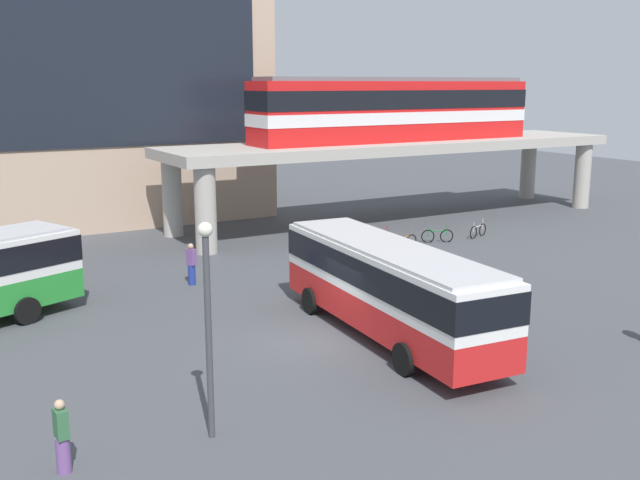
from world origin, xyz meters
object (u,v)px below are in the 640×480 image
(bus_main, at_px, (388,281))
(bicycle_green, at_px, (437,236))
(train, at_px, (395,108))
(bicycle_red, at_px, (380,239))
(bicycle_brown, at_px, (404,242))
(bicycle_orange, at_px, (329,241))
(bicycle_blue, at_px, (312,255))
(pedestrian_by_bike_rack, at_px, (62,438))
(bicycle_silver, at_px, (478,231))
(pedestrian_walking_across, at_px, (191,265))

(bus_main, xyz_separation_m, bicycle_green, (11.25, 11.10, -1.63))
(train, relative_size, bicycle_red, 10.59)
(bicycle_red, distance_m, bicycle_brown, 1.44)
(bicycle_orange, bearing_deg, bicycle_blue, -135.40)
(train, distance_m, bicycle_blue, 13.67)
(pedestrian_by_bike_rack, bearing_deg, bicycle_silver, 29.86)
(bus_main, bearing_deg, bicycle_blue, 73.55)
(bicycle_silver, height_order, pedestrian_by_bike_rack, pedestrian_by_bike_rack)
(bus_main, height_order, bicycle_brown, bus_main)
(bicycle_silver, height_order, bicycle_brown, same)
(bicycle_orange, bearing_deg, train, 31.62)
(train, bearing_deg, pedestrian_walking_across, -154.40)
(bicycle_red, height_order, pedestrian_walking_across, pedestrian_walking_across)
(bicycle_green, bearing_deg, bicycle_silver, -1.72)
(pedestrian_by_bike_rack, bearing_deg, bicycle_blue, 44.49)
(train, relative_size, bicycle_silver, 11.05)
(bicycle_red, height_order, bicycle_green, same)
(bicycle_orange, relative_size, bicycle_green, 1.08)
(bicycle_silver, distance_m, bicycle_brown, 5.40)
(bicycle_red, bearing_deg, bus_main, -123.84)
(bicycle_red, relative_size, bicycle_silver, 1.04)
(bicycle_green, height_order, bicycle_silver, same)
(train, height_order, pedestrian_walking_across, train)
(bicycle_silver, bearing_deg, bicycle_red, 170.56)
(train, relative_size, bicycle_blue, 10.58)
(bicycle_green, height_order, bicycle_brown, same)
(pedestrian_walking_across, bearing_deg, bicycle_brown, 4.90)
(train, xyz_separation_m, bicycle_silver, (1.18, -6.51, -6.63))
(bicycle_orange, height_order, bicycle_blue, same)
(pedestrian_walking_across, bearing_deg, bicycle_green, 5.45)
(bicycle_red, bearing_deg, train, 48.46)
(bus_main, height_order, bicycle_red, bus_main)
(bus_main, height_order, bicycle_blue, bus_main)
(bicycle_orange, distance_m, bicycle_silver, 8.91)
(bicycle_brown, bearing_deg, pedestrian_walking_across, -175.10)
(bicycle_brown, relative_size, pedestrian_by_bike_rack, 1.03)
(bicycle_green, relative_size, bicycle_silver, 0.97)
(bicycle_green, distance_m, bicycle_silver, 2.87)
(bicycle_red, distance_m, bicycle_silver, 6.14)
(bicycle_orange, distance_m, bicycle_blue, 3.18)
(bicycle_blue, height_order, pedestrian_by_bike_rack, pedestrian_by_bike_rack)
(bicycle_orange, xyz_separation_m, pedestrian_by_bike_rack, (-16.82, -16.54, 0.46))
(bicycle_red, height_order, bicycle_orange, same)
(pedestrian_walking_across, bearing_deg, pedestrian_by_bike_rack, -121.02)
(bicycle_red, xyz_separation_m, pedestrian_walking_across, (-11.45, -2.32, 0.50))
(pedestrian_by_bike_rack, bearing_deg, bicycle_green, 33.05)
(bicycle_orange, bearing_deg, bicycle_brown, -32.99)
(bicycle_orange, height_order, bicycle_brown, same)
(bicycle_silver, height_order, pedestrian_walking_across, pedestrian_walking_across)
(bicycle_orange, height_order, bicycle_green, same)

